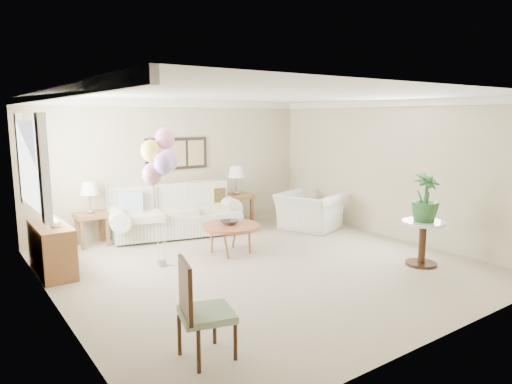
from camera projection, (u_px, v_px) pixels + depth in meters
ground_plane at (263, 265)px, 7.14m from camera, size 6.00×6.00×0.00m
room_shell at (254, 161)px, 6.89m from camera, size 6.04×6.04×2.60m
wall_art_triptych at (177, 154)px, 9.27m from camera, size 1.35×0.06×0.65m
sofa at (176, 215)px, 8.93m from camera, size 2.87×1.52×0.98m
end_table_left at (91, 218)px, 8.14m from camera, size 0.55×0.50×0.60m
end_table_right at (236, 199)px, 9.74m from camera, size 0.61×0.55×0.66m
lamp_left at (89, 189)px, 8.05m from camera, size 0.32×0.32×0.56m
lamp_right at (236, 173)px, 9.65m from camera, size 0.34×0.34×0.60m
coffee_table at (230, 227)px, 7.69m from camera, size 0.98×0.98×0.49m
decor_bowl at (230, 222)px, 7.70m from camera, size 0.31×0.31×0.07m
armchair at (308, 212)px, 9.34m from camera, size 1.31×1.40×0.74m
side_table at (423, 232)px, 7.06m from camera, size 0.65×0.65×0.70m
potted_plant at (425, 197)px, 6.96m from camera, size 0.50×0.50×0.75m
accent_chair at (200, 308)px, 4.28m from camera, size 0.60×0.60×1.01m
credenza at (52, 249)px, 6.72m from camera, size 0.46×1.20×0.74m
vase_white at (54, 221)px, 6.47m from camera, size 0.21×0.21×0.18m
vase_sage at (48, 216)px, 6.80m from camera, size 0.20×0.20×0.17m
balloon_cluster at (160, 158)px, 6.83m from camera, size 0.60×0.61×2.14m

